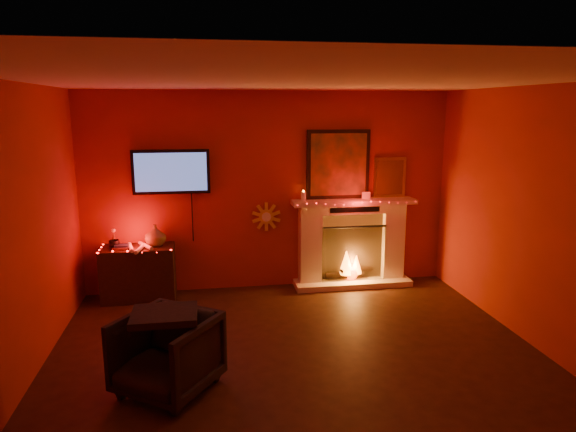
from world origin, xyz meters
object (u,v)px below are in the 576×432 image
console_table (139,270)px  armchair (167,354)px  fireplace (351,234)px  sunburst_clock (266,217)px  tv (171,172)px

console_table → armchair: size_ratio=1.27×
console_table → armchair: 2.42m
fireplace → armchair: (-2.39, -2.49, -0.37)m
sunburst_clock → tv: bearing=-178.8°
tv → sunburst_clock: tv is taller
fireplace → console_table: 2.92m
console_table → fireplace: bearing=2.5°
fireplace → sunburst_clock: 1.23m
tv → armchair: size_ratio=1.60×
fireplace → console_table: bearing=-177.5°
sunburst_clock → fireplace: bearing=-4.4°
armchair → console_table: bearing=137.0°
sunburst_clock → armchair: (-1.20, -2.58, -0.65)m
sunburst_clock → armchair: sunburst_clock is taller
tv → sunburst_clock: size_ratio=3.10×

